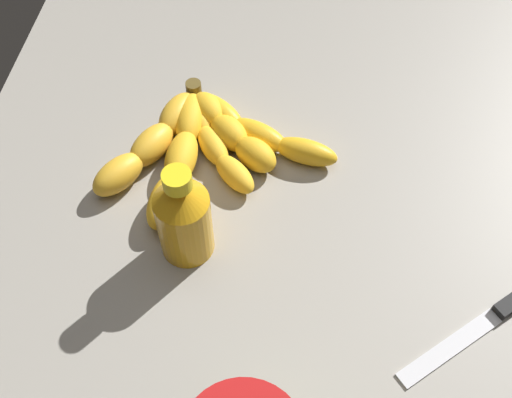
{
  "coord_description": "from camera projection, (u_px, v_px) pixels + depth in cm",
  "views": [
    {
      "loc": [
        -41.01,
        -4.41,
        61.11
      ],
      "look_at": [
        -1.8,
        0.62,
        3.83
      ],
      "focal_mm": 44.58,
      "sensor_mm": 36.0,
      "label": 1
    }
  ],
  "objects": [
    {
      "name": "honey_bottle",
      "position": [
        183.0,
        216.0,
        0.66
      ],
      "size": [
        5.88,
        5.88,
        13.17
      ],
      "color": "orange",
      "rests_on": "ground_plane"
    },
    {
      "name": "butter_knife",
      "position": [
        489.0,
        319.0,
        0.65
      ],
      "size": [
        14.15,
        16.2,
        1.2
      ],
      "color": "silver",
      "rests_on": "ground_plane"
    },
    {
      "name": "banana_bunch",
      "position": [
        202.0,
        143.0,
        0.77
      ],
      "size": [
        22.31,
        29.11,
        3.71
      ],
      "color": "gold",
      "rests_on": "ground_plane"
    },
    {
      "name": "ground_plane",
      "position": [
        263.0,
        217.0,
        0.76
      ],
      "size": [
        86.23,
        73.41,
        4.91
      ],
      "primitive_type": "cube",
      "color": "gray"
    }
  ]
}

